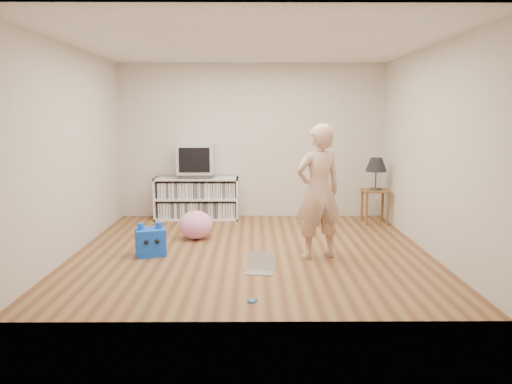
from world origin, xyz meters
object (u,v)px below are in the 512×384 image
object	(u,v)px
person	(318,192)
plush_blue	(151,242)
table_lamp	(376,165)
side_table	(375,198)
plush_pink	(196,225)
crt_tv	(196,159)
laptop	(261,266)
media_unit	(197,198)
dvd_deck	(196,176)

from	to	relation	value
person	plush_blue	size ratio (longest dim) A/B	3.86
table_lamp	plush_blue	world-z (taller)	table_lamp
side_table	plush_pink	bearing A→B (deg)	-159.79
table_lamp	side_table	bearing A→B (deg)	0.00
crt_tv	laptop	size ratio (longest dim) A/B	1.75
media_unit	dvd_deck	xyz separation A→B (m)	(0.00, -0.02, 0.39)
laptop	plush_pink	world-z (taller)	plush_pink
media_unit	table_lamp	distance (m)	3.00
dvd_deck	table_lamp	xyz separation A→B (m)	(2.92, -0.37, 0.21)
crt_tv	side_table	distance (m)	3.00
side_table	laptop	size ratio (longest dim) A/B	1.60
laptop	person	bearing A→B (deg)	47.97
table_lamp	laptop	distance (m)	3.27
person	laptop	size ratio (longest dim) A/B	4.78
media_unit	plush_pink	size ratio (longest dim) A/B	2.95
media_unit	crt_tv	xyz separation A→B (m)	(-0.00, -0.02, 0.67)
side_table	crt_tv	bearing A→B (deg)	172.84
crt_tv	table_lamp	size ratio (longest dim) A/B	1.17
dvd_deck	table_lamp	world-z (taller)	table_lamp
media_unit	side_table	bearing A→B (deg)	-7.53
dvd_deck	plush_blue	bearing A→B (deg)	-98.58
side_table	person	size ratio (longest dim) A/B	0.34
side_table	dvd_deck	bearing A→B (deg)	172.78
table_lamp	crt_tv	bearing A→B (deg)	172.84
media_unit	plush_blue	size ratio (longest dim) A/B	3.30
crt_tv	laptop	xyz separation A→B (m)	(1.03, -2.89, -0.96)
dvd_deck	plush_blue	size ratio (longest dim) A/B	1.06
plush_pink	media_unit	bearing A→B (deg)	95.64
laptop	plush_blue	distance (m)	1.53
side_table	laptop	world-z (taller)	side_table
dvd_deck	side_table	xyz separation A→B (m)	(2.92, -0.37, -0.32)
plush_blue	media_unit	bearing A→B (deg)	63.63
side_table	media_unit	bearing A→B (deg)	172.47
person	plush_pink	world-z (taller)	person
plush_pink	person	bearing A→B (deg)	-30.54
crt_tv	laptop	bearing A→B (deg)	-70.31
table_lamp	dvd_deck	bearing A→B (deg)	172.78
table_lamp	laptop	bearing A→B (deg)	-126.80
media_unit	laptop	bearing A→B (deg)	-70.43
side_table	plush_blue	size ratio (longest dim) A/B	1.30
side_table	table_lamp	xyz separation A→B (m)	(0.00, 0.00, 0.53)
plush_pink	dvd_deck	bearing A→B (deg)	95.70
side_table	table_lamp	world-z (taller)	table_lamp
dvd_deck	side_table	world-z (taller)	dvd_deck
dvd_deck	laptop	world-z (taller)	dvd_deck
dvd_deck	plush_pink	world-z (taller)	dvd_deck
laptop	crt_tv	bearing A→B (deg)	119.48
plush_blue	plush_pink	bearing A→B (deg)	42.46
dvd_deck	laptop	size ratio (longest dim) A/B	1.31
media_unit	dvd_deck	size ratio (longest dim) A/B	3.11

